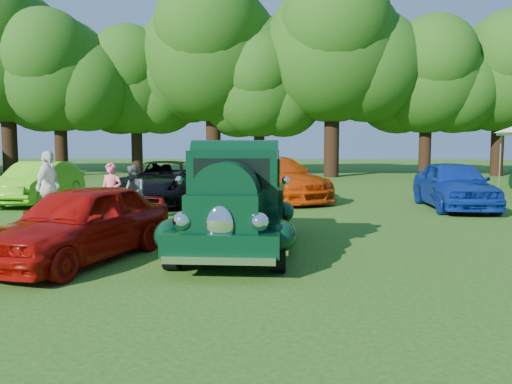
# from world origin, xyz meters

# --- Properties ---
(ground) EXTENTS (120.00, 120.00, 0.00)m
(ground) POSITION_xyz_m (0.00, 0.00, 0.00)
(ground) COLOR #234E12
(ground) RESTS_ON ground
(hero_pickup) EXTENTS (2.39, 5.13, 2.01)m
(hero_pickup) POSITION_xyz_m (0.07, 0.45, 0.87)
(hero_pickup) COLOR black
(hero_pickup) RESTS_ON ground
(red_convertible) EXTENTS (2.72, 4.42, 1.41)m
(red_convertible) POSITION_xyz_m (-2.65, -0.73, 0.70)
(red_convertible) COLOR #990B06
(red_convertible) RESTS_ON ground
(back_car_lime) EXTENTS (1.65, 4.54, 1.49)m
(back_car_lime) POSITION_xyz_m (-7.82, 7.65, 0.74)
(back_car_lime) COLOR #54B918
(back_car_lime) RESTS_ON ground
(back_car_black) EXTENTS (2.54, 5.46, 1.51)m
(back_car_black) POSITION_xyz_m (-3.39, 7.90, 0.76)
(back_car_black) COLOR black
(back_car_black) RESTS_ON ground
(back_car_orange) EXTENTS (4.98, 6.05, 1.65)m
(back_car_orange) POSITION_xyz_m (0.51, 9.29, 0.83)
(back_car_orange) COLOR #C63906
(back_car_orange) RESTS_ON ground
(back_car_blue) EXTENTS (1.92, 4.67, 1.59)m
(back_car_blue) POSITION_xyz_m (6.48, 7.26, 0.79)
(back_car_blue) COLOR navy
(back_car_blue) RESTS_ON ground
(spectator_pink) EXTENTS (0.62, 0.44, 1.62)m
(spectator_pink) POSITION_xyz_m (-3.64, 3.51, 0.81)
(spectator_pink) COLOR #F86679
(spectator_pink) RESTS_ON ground
(spectator_grey) EXTENTS (0.93, 0.95, 1.55)m
(spectator_grey) POSITION_xyz_m (-3.21, 4.05, 0.77)
(spectator_grey) COLOR slate
(spectator_grey) RESTS_ON ground
(spectator_white) EXTENTS (0.49, 1.15, 1.95)m
(spectator_white) POSITION_xyz_m (-5.26, 3.27, 0.97)
(spectator_white) COLOR white
(spectator_white) RESTS_ON ground
(tree_line) EXTENTS (64.95, 10.79, 12.50)m
(tree_line) POSITION_xyz_m (0.06, 23.85, 7.11)
(tree_line) COLOR black
(tree_line) RESTS_ON ground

